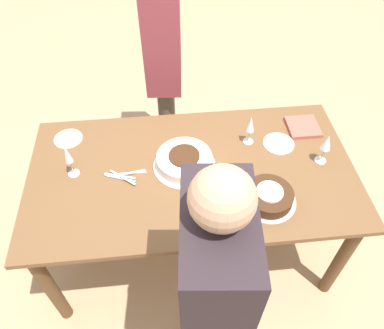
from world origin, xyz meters
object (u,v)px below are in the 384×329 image
object	(u,v)px
wine_glass_near	(326,143)
person_watching	(164,55)
wine_glass_extra	(68,156)
person_cutting	(214,290)
wine_glass_far	(250,125)
cake_front_chocolate	(269,196)
cake_center_white	(184,161)

from	to	relation	value
wine_glass_near	person_watching	world-z (taller)	person_watching
wine_glass_extra	person_cutting	bearing A→B (deg)	-51.44
wine_glass_far	person_watching	size ratio (longest dim) A/B	0.12
person_cutting	person_watching	bearing A→B (deg)	9.41
wine_glass_extra	person_watching	size ratio (longest dim) A/B	0.13
wine_glass_far	person_cutting	size ratio (longest dim) A/B	0.12
person_cutting	person_watching	world-z (taller)	person_cutting
wine_glass_near	wine_glass_far	size ratio (longest dim) A/B	1.01
person_watching	person_cutting	bearing A→B (deg)	8.40
cake_front_chocolate	person_watching	world-z (taller)	person_watching
wine_glass_near	wine_glass_extra	world-z (taller)	wine_glass_extra
cake_front_chocolate	person_cutting	size ratio (longest dim) A/B	0.17
wine_glass_extra	person_cutting	distance (m)	1.01
wine_glass_near	wine_glass_extra	xyz separation A→B (m)	(-1.33, 0.04, 0.01)
wine_glass_extra	person_cutting	xyz separation A→B (m)	(0.63, -0.79, 0.06)
wine_glass_extra	person_watching	bearing A→B (deg)	56.24
person_cutting	cake_front_chocolate	bearing A→B (deg)	-28.71
wine_glass_far	wine_glass_extra	world-z (taller)	wine_glass_extra
person_watching	cake_front_chocolate	bearing A→B (deg)	27.76
wine_glass_far	cake_front_chocolate	bearing A→B (deg)	-88.03
wine_glass_far	person_cutting	distance (m)	1.00
wine_glass_extra	cake_center_white	bearing A→B (deg)	-0.04
cake_center_white	person_watching	xyz separation A→B (m)	(-0.06, 0.79, 0.15)
cake_center_white	wine_glass_extra	xyz separation A→B (m)	(-0.59, 0.00, 0.10)
cake_center_white	wine_glass_extra	world-z (taller)	wine_glass_extra
cake_center_white	wine_glass_far	xyz separation A→B (m)	(0.38, 0.14, 0.09)
cake_center_white	cake_front_chocolate	world-z (taller)	cake_center_white
cake_center_white	wine_glass_far	size ratio (longest dim) A/B	1.79
cake_front_chocolate	wine_glass_near	bearing A→B (deg)	34.34
wine_glass_extra	wine_glass_far	bearing A→B (deg)	8.47
wine_glass_near	person_watching	xyz separation A→B (m)	(-0.80, 0.83, 0.06)
cake_center_white	wine_glass_near	xyz separation A→B (m)	(0.74, -0.04, 0.10)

